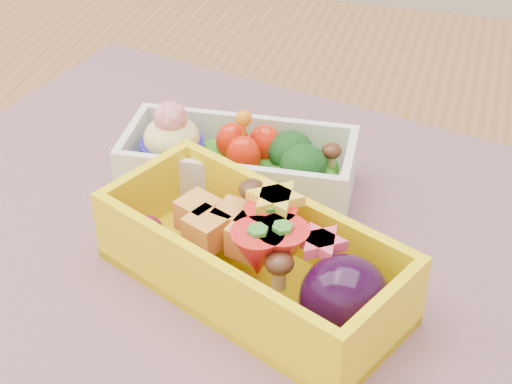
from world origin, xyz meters
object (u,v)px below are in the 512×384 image
(placemat, at_px, (243,240))
(bento_white, at_px, (237,164))
(bento_yellow, at_px, (258,258))
(table, at_px, (308,325))

(placemat, distance_m, bento_white, 0.06)
(placemat, relative_size, bento_white, 3.12)
(bento_yellow, bearing_deg, bento_white, 138.24)
(placemat, xyz_separation_m, bento_yellow, (0.02, -0.05, 0.03))
(bento_white, bearing_deg, bento_yellow, -70.66)
(placemat, height_order, bento_yellow, bento_yellow)
(table, height_order, placemat, placemat)
(table, bearing_deg, bento_yellow, -101.81)
(bento_white, distance_m, bento_yellow, 0.11)
(placemat, bearing_deg, bento_white, 111.20)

